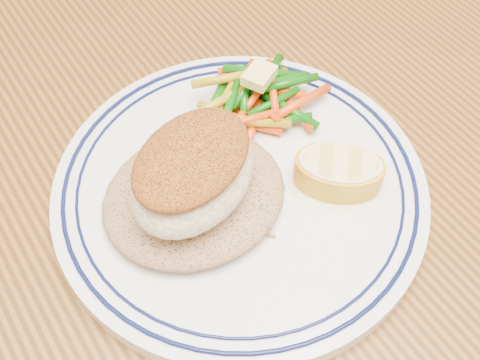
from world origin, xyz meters
name	(u,v)px	position (x,y,z in m)	size (l,w,h in m)	color
dining_table	(195,260)	(0.00, 0.00, 0.65)	(1.50, 0.90, 0.75)	#4E2D0F
plate	(240,189)	(0.03, -0.02, 0.76)	(0.27, 0.27, 0.02)	white
rice_pilaf	(194,193)	(0.00, -0.02, 0.78)	(0.13, 0.11, 0.02)	#906B48
fish_fillet	(193,173)	(0.00, -0.02, 0.81)	(0.12, 0.10, 0.05)	beige
vegetable_pile	(257,98)	(0.08, 0.03, 0.78)	(0.11, 0.09, 0.03)	#DF3E0B
butter_pat	(259,75)	(0.09, 0.04, 0.80)	(0.02, 0.02, 0.01)	#F1E076
lemon_wedge	(339,171)	(0.09, -0.06, 0.78)	(0.08, 0.08, 0.02)	gold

